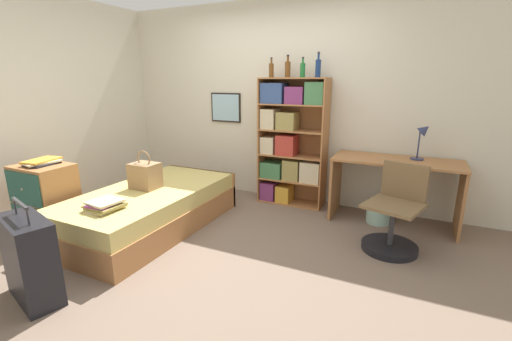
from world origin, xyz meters
The scene contains 18 objects.
ground_plane centered at (0.00, 0.00, 0.00)m, with size 14.00×14.00×0.00m, color #756051.
wall_back centered at (0.00, 1.64, 1.30)m, with size 10.00×0.09×2.60m.
wall_left centered at (-2.28, 0.00, 1.30)m, with size 0.06×10.00×2.60m.
bed centered at (-0.78, 0.02, 0.22)m, with size 1.04×2.00×0.44m.
handbag centered at (-0.85, 0.04, 0.59)m, with size 0.29×0.24×0.42m.
book_stack_on_bed centered at (-0.72, -0.63, 0.49)m, with size 0.31×0.32×0.09m.
suitcase centered at (-0.68, -1.36, 0.32)m, with size 0.60×0.39×0.77m.
dresser centered at (-1.67, -0.56, 0.37)m, with size 0.56×0.44×0.75m.
magazine_pile_on_dresser centered at (-1.68, -0.54, 0.78)m, with size 0.28×0.38×0.05m.
bookcase centered at (0.30, 1.43, 0.83)m, with size 0.86×0.32×1.63m.
bottle_green centered at (0.05, 1.41, 1.72)m, with size 0.06×0.06×0.24m.
bottle_brown centered at (0.26, 1.45, 1.73)m, with size 0.07×0.07×0.27m.
bottle_clear centered at (0.45, 1.43, 1.72)m, with size 0.06×0.06×0.24m.
bottle_blue centered at (0.64, 1.46, 1.74)m, with size 0.06×0.06×0.29m.
desk centered at (1.62, 1.30, 0.53)m, with size 1.36×0.58×0.75m.
desk_lamp centered at (1.85, 1.40, 1.02)m, with size 0.19×0.14×0.42m.
desk_chair centered at (1.68, 0.63, 0.26)m, with size 0.59×0.59×0.83m.
waste_bin centered at (1.49, 1.25, 0.11)m, with size 0.27×0.27×0.22m.
Camera 1 is at (1.80, -2.68, 1.60)m, focal length 24.00 mm.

